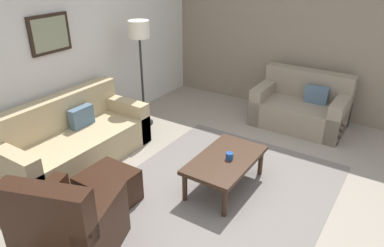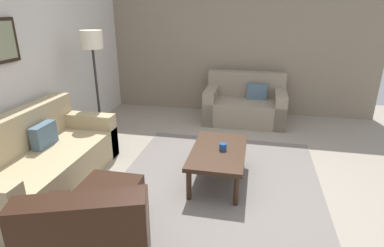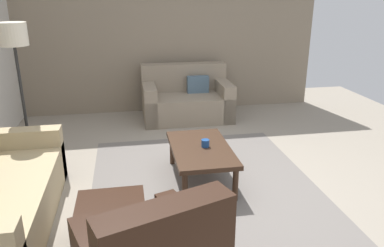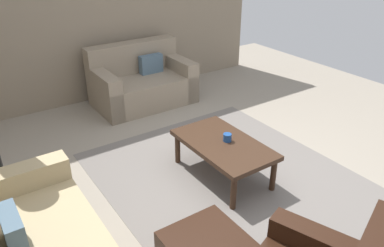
{
  "view_description": "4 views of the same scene",
  "coord_description": "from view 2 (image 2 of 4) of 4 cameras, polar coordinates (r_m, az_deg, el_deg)",
  "views": [
    {
      "loc": [
        -3.14,
        -1.65,
        2.64
      ],
      "look_at": [
        0.25,
        0.55,
        0.69
      ],
      "focal_mm": 33.46,
      "sensor_mm": 36.0,
      "label": 1
    },
    {
      "loc": [
        -3.24,
        -0.37,
        2.02
      ],
      "look_at": [
        -0.13,
        0.28,
        0.83
      ],
      "focal_mm": 29.14,
      "sensor_mm": 36.0,
      "label": 2
    },
    {
      "loc": [
        -3.59,
        0.79,
        2.03
      ],
      "look_at": [
        -0.11,
        0.16,
        0.78
      ],
      "focal_mm": 35.16,
      "sensor_mm": 36.0,
      "label": 3
    },
    {
      "loc": [
        -2.47,
        2.2,
        2.37
      ],
      "look_at": [
        0.22,
        0.37,
        0.7
      ],
      "focal_mm": 35.3,
      "sensor_mm": 36.0,
      "label": 4
    }
  ],
  "objects": [
    {
      "name": "couch_main",
      "position": [
        4.11,
        -26.63,
        -6.59
      ],
      "size": [
        2.05,
        0.92,
        0.88
      ],
      "color": "tan",
      "rests_on": "ground_plane"
    },
    {
      "name": "stone_feature_panel",
      "position": [
        6.28,
        8.7,
        14.64
      ],
      "size": [
        0.12,
        5.2,
        2.8
      ],
      "primitive_type": "cube",
      "color": "gray",
      "rests_on": "ground_plane"
    },
    {
      "name": "cup",
      "position": [
        3.76,
        5.68,
        -4.26
      ],
      "size": [
        0.09,
        0.09,
        0.08
      ],
      "primitive_type": "cylinder",
      "color": "#1E478C",
      "rests_on": "coffee_table"
    },
    {
      "name": "couch_loveseat",
      "position": [
        5.94,
        9.66,
        3.4
      ],
      "size": [
        0.9,
        1.44,
        0.88
      ],
      "color": "gray",
      "rests_on": "ground_plane"
    },
    {
      "name": "ground_plane",
      "position": [
        3.84,
        4.61,
        -11.32
      ],
      "size": [
        8.0,
        8.0,
        0.0
      ],
      "primitive_type": "plane",
      "color": "gray"
    },
    {
      "name": "area_rug",
      "position": [
        3.83,
        4.61,
        -11.27
      ],
      "size": [
        2.95,
        2.44,
        0.01
      ],
      "primitive_type": "cube",
      "color": "slate",
      "rests_on": "ground_plane"
    },
    {
      "name": "ottoman",
      "position": [
        3.28,
        -15.0,
        -13.93
      ],
      "size": [
        0.56,
        0.56,
        0.4
      ],
      "primitive_type": "cube",
      "color": "black",
      "rests_on": "ground_plane"
    },
    {
      "name": "lamp_standing",
      "position": [
        4.91,
        -17.69,
        12.45
      ],
      "size": [
        0.32,
        0.32,
        1.71
      ],
      "color": "black",
      "rests_on": "ground_plane"
    },
    {
      "name": "rear_partition",
      "position": [
        4.44,
        -30.82,
        9.67
      ],
      "size": [
        6.0,
        0.12,
        2.8
      ],
      "primitive_type": "cube",
      "color": "silver",
      "rests_on": "ground_plane"
    },
    {
      "name": "coffee_table",
      "position": [
        3.8,
        4.86,
        -5.49
      ],
      "size": [
        1.1,
        0.64,
        0.41
      ],
      "color": "#382316",
      "rests_on": "ground_plane"
    }
  ]
}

